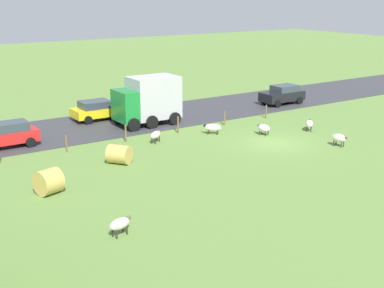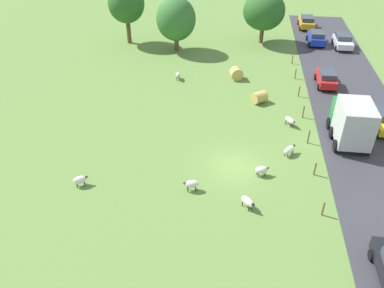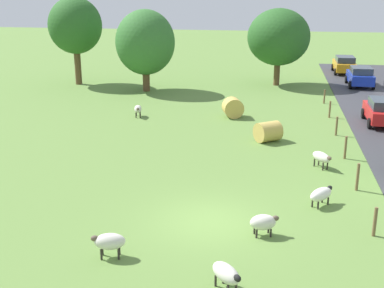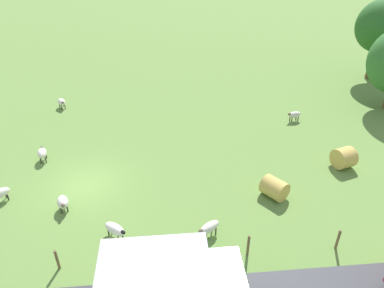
{
  "view_description": "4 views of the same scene",
  "coord_description": "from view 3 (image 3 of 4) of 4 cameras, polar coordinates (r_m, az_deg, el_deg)",
  "views": [
    {
      "loc": [
        -24.56,
        22.85,
        9.76
      ],
      "look_at": [
        0.11,
        6.57,
        1.01
      ],
      "focal_mm": 48.26,
      "sensor_mm": 36.0,
      "label": 1
    },
    {
      "loc": [
        -0.05,
        -23.5,
        18.01
      ],
      "look_at": [
        -3.36,
        1.43,
        0.8
      ],
      "focal_mm": 36.6,
      "sensor_mm": 36.0,
      "label": 2
    },
    {
      "loc": [
        2.15,
        -16.98,
        8.45
      ],
      "look_at": [
        -1.66,
        6.32,
        0.96
      ],
      "focal_mm": 47.56,
      "sensor_mm": 36.0,
      "label": 3
    },
    {
      "loc": [
        16.61,
        4.64,
        12.66
      ],
      "look_at": [
        -2.89,
        6.42,
        0.64
      ],
      "focal_mm": 33.06,
      "sensor_mm": 36.0,
      "label": 4
    }
  ],
  "objects": [
    {
      "name": "fence_post_6",
      "position": [
        38.6,
        14.63,
        5.16
      ],
      "size": [
        0.12,
        0.12,
        1.03
      ],
      "primitive_type": "cylinder",
      "color": "brown",
      "rests_on": "ground_plane"
    },
    {
      "name": "tree_1",
      "position": [
        41.45,
        -5.27,
        11.27
      ],
      "size": [
        4.75,
        4.75,
        6.52
      ],
      "color": "brown",
      "rests_on": "ground_plane"
    },
    {
      "name": "sheep_1",
      "position": [
        16.75,
        -9.25,
        -10.75
      ],
      "size": [
        1.15,
        0.74,
        0.84
      ],
      "color": "silver",
      "rests_on": "ground_plane"
    },
    {
      "name": "sheep_0",
      "position": [
        18.05,
        8.01,
        -8.69
      ],
      "size": [
        1.09,
        0.79,
        0.78
      ],
      "color": "silver",
      "rests_on": "ground_plane"
    },
    {
      "name": "sheep_2",
      "position": [
        33.71,
        -6.08,
        3.91
      ],
      "size": [
        0.69,
        1.15,
        0.77
      ],
      "color": "beige",
      "rests_on": "ground_plane"
    },
    {
      "name": "sheep_4",
      "position": [
        14.98,
        3.87,
        -14.28
      ],
      "size": [
        1.12,
        1.17,
        0.8
      ],
      "color": "silver",
      "rests_on": "ground_plane"
    },
    {
      "name": "car_2",
      "position": [
        33.62,
        20.52,
        3.49
      ],
      "size": [
        1.92,
        3.84,
        1.62
      ],
      "color": "red",
      "rests_on": "road_strip"
    },
    {
      "name": "sheep_6",
      "position": [
        20.78,
        14.28,
        -5.48
      ],
      "size": [
        1.15,
        1.23,
        0.75
      ],
      "color": "white",
      "rests_on": "ground_plane"
    },
    {
      "name": "hay_bale_1",
      "position": [
        28.58,
        8.52,
        1.38
      ],
      "size": [
        1.7,
        1.67,
        1.12
      ],
      "primitive_type": "cylinder",
      "rotation": [
        1.57,
        0.0,
        2.21
      ],
      "color": "tan",
      "rests_on": "ground_plane"
    },
    {
      "name": "fence_post_4",
      "position": [
        30.55,
        15.91,
        1.95
      ],
      "size": [
        0.12,
        0.12,
        1.12
      ],
      "primitive_type": "cylinder",
      "color": "brown",
      "rests_on": "ground_plane"
    },
    {
      "name": "sheep_5",
      "position": [
        24.94,
        14.33,
        -1.44
      ],
      "size": [
        1.04,
        1.21,
        0.79
      ],
      "color": "silver",
      "rests_on": "ground_plane"
    },
    {
      "name": "tree_2",
      "position": [
        45.26,
        -12.97,
        12.78
      ],
      "size": [
        4.53,
        4.53,
        7.39
      ],
      "color": "brown",
      "rests_on": "ground_plane"
    },
    {
      "name": "fence_post_2",
      "position": [
        22.68,
        18.08,
        -3.53
      ],
      "size": [
        0.12,
        0.12,
        1.22
      ],
      "primitive_type": "cylinder",
      "color": "brown",
      "rests_on": "ground_plane"
    },
    {
      "name": "fence_post_1",
      "position": [
        18.94,
        19.83,
        -8.2
      ],
      "size": [
        0.12,
        0.12,
        1.08
      ],
      "primitive_type": "cylinder",
      "color": "brown",
      "rests_on": "ground_plane"
    },
    {
      "name": "ground_plane",
      "position": [
        19.09,
        1.88,
        -8.68
      ],
      "size": [
        160.0,
        160.0,
        0.0
      ],
      "primitive_type": "plane",
      "color": "olive"
    },
    {
      "name": "car_3",
      "position": [
        45.66,
        18.35,
        7.23
      ],
      "size": [
        2.06,
        3.93,
        1.68
      ],
      "color": "#1933B2",
      "rests_on": "road_strip"
    },
    {
      "name": "fence_post_3",
      "position": [
        26.58,
        16.83,
        -0.38
      ],
      "size": [
        0.12,
        0.12,
        1.17
      ],
      "primitive_type": "cylinder",
      "color": "brown",
      "rests_on": "ground_plane"
    },
    {
      "name": "tree_0",
      "position": [
        44.42,
        9.69,
        11.72
      ],
      "size": [
        5.26,
        5.26,
        6.48
      ],
      "color": "brown",
      "rests_on": "ground_plane"
    },
    {
      "name": "hay_bale_0",
      "position": [
        33.54,
        4.61,
        4.08
      ],
      "size": [
        1.55,
        1.42,
        1.28
      ],
      "primitive_type": "cylinder",
      "rotation": [
        1.57,
        0.0,
        0.3
      ],
      "color": "tan",
      "rests_on": "ground_plane"
    },
    {
      "name": "car_5",
      "position": [
        52.06,
        16.72,
        8.55
      ],
      "size": [
        2.08,
        4.21,
        1.66
      ],
      "color": "orange",
      "rests_on": "road_strip"
    },
    {
      "name": "fence_post_5",
      "position": [
        34.55,
        15.2,
        3.76
      ],
      "size": [
        0.12,
        0.12,
        1.1
      ],
      "primitive_type": "cylinder",
      "color": "brown",
      "rests_on": "ground_plane"
    }
  ]
}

